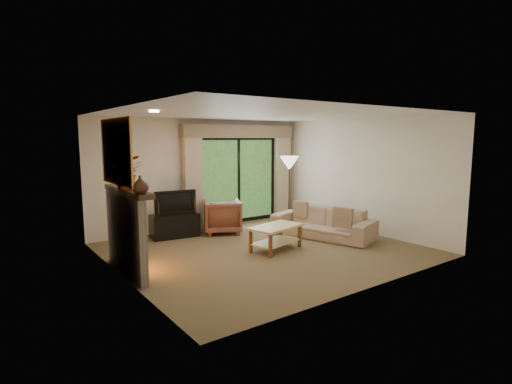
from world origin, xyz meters
TOP-DOWN VIEW (x-y plane):
  - floor at (0.00, 0.00)m, footprint 5.50×5.50m
  - ceiling at (0.00, 0.00)m, footprint 5.50×5.50m
  - wall_back at (0.00, 2.50)m, footprint 5.00×0.00m
  - wall_front at (0.00, -2.50)m, footprint 5.00×0.00m
  - wall_left at (-2.75, 0.00)m, footprint 0.00×5.00m
  - wall_right at (2.75, 0.00)m, footprint 0.00×5.00m
  - fireplace at (-2.63, 0.20)m, footprint 0.24×1.70m
  - mirror at (-2.71, 0.20)m, footprint 0.07×1.45m
  - sliding_door at (1.00, 2.45)m, footprint 2.26×0.10m
  - curtain_left at (-0.35, 2.34)m, footprint 0.45×0.18m
  - curtain_right at (2.35, 2.34)m, footprint 0.45×0.18m
  - cornice at (1.00, 2.36)m, footprint 3.20×0.24m
  - media_console at (-1.01, 1.95)m, footprint 1.07×0.58m
  - tv at (-1.01, 1.95)m, footprint 0.93×0.23m
  - armchair at (0.06, 1.69)m, footprint 1.10×1.11m
  - sofa at (1.61, 0.04)m, footprint 1.49×2.36m
  - pillow_near at (1.53, -0.60)m, footprint 0.23×0.43m
  - pillow_far at (1.53, 0.67)m, footprint 0.20×0.37m
  - coffee_table at (0.16, -0.14)m, footprint 1.17×0.82m
  - floor_lamp at (1.71, 1.29)m, footprint 0.49×0.49m
  - vase at (-2.61, -0.49)m, footprint 0.30×0.30m
  - branches at (-2.61, 0.08)m, footprint 0.60×0.56m

SIDE VIEW (x-z plane):
  - floor at x=0.00m, z-range 0.00..0.00m
  - coffee_table at x=0.16m, z-range 0.00..0.48m
  - media_console at x=-1.01m, z-range 0.00..0.51m
  - sofa at x=1.61m, z-range 0.00..0.64m
  - armchair at x=0.06m, z-range 0.00..0.76m
  - pillow_far at x=1.53m, z-range 0.36..0.72m
  - pillow_near at x=1.53m, z-range 0.34..0.76m
  - fireplace at x=-2.63m, z-range 0.00..1.37m
  - tv at x=-1.01m, z-range 0.51..1.04m
  - floor_lamp at x=1.71m, z-range 0.00..1.72m
  - sliding_door at x=1.00m, z-range 0.02..2.18m
  - curtain_left at x=-0.35m, z-range 0.02..2.38m
  - curtain_right at x=2.35m, z-range 0.02..2.38m
  - wall_back at x=0.00m, z-range -1.20..3.80m
  - wall_front at x=0.00m, z-range -1.20..3.80m
  - wall_left at x=-2.75m, z-range -1.20..3.80m
  - wall_right at x=2.75m, z-range -1.20..3.80m
  - vase at x=-2.61m, z-range 1.37..1.63m
  - branches at x=-2.61m, z-range 1.37..1.90m
  - mirror at x=-2.71m, z-range 1.44..2.46m
  - cornice at x=1.00m, z-range 2.16..2.48m
  - ceiling at x=0.00m, z-range 2.60..2.60m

